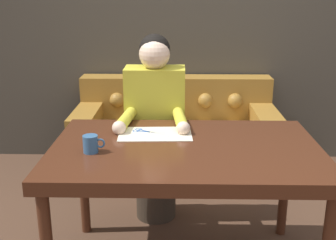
# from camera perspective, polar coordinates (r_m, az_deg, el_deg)

# --- Properties ---
(wall_back) EXTENTS (8.00, 0.06, 2.60)m
(wall_back) POSITION_cam_1_polar(r_m,az_deg,el_deg) (3.87, 3.92, 13.45)
(wall_back) COLOR #474238
(wall_back) RESTS_ON ground_plane
(dining_table) EXTENTS (1.43, 0.91, 0.77)m
(dining_table) POSITION_cam_1_polar(r_m,az_deg,el_deg) (2.26, 2.38, -5.26)
(dining_table) COLOR #472314
(dining_table) RESTS_ON ground_plane
(couch) EXTENTS (1.70, 0.78, 0.81)m
(couch) POSITION_cam_1_polar(r_m,az_deg,el_deg) (3.69, 1.04, -2.63)
(couch) COLOR olive
(couch) RESTS_ON ground_plane
(person) EXTENTS (0.45, 0.61, 1.29)m
(person) POSITION_cam_1_polar(r_m,az_deg,el_deg) (2.84, -1.74, -1.35)
(person) COLOR #33281E
(person) RESTS_ON ground_plane
(pattern_paper_main) EXTENTS (0.42, 0.27, 0.00)m
(pattern_paper_main) POSITION_cam_1_polar(r_m,az_deg,el_deg) (2.40, -1.76, -1.91)
(pattern_paper_main) COLOR beige
(pattern_paper_main) RESTS_ON dining_table
(scissors) EXTENTS (0.24, 0.15, 0.01)m
(scissors) POSITION_cam_1_polar(r_m,az_deg,el_deg) (2.44, -3.01, -1.60)
(scissors) COLOR silver
(scissors) RESTS_ON dining_table
(mug) EXTENTS (0.11, 0.08, 0.09)m
(mug) POSITION_cam_1_polar(r_m,az_deg,el_deg) (2.16, -10.40, -3.21)
(mug) COLOR #335B84
(mug) RESTS_ON dining_table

